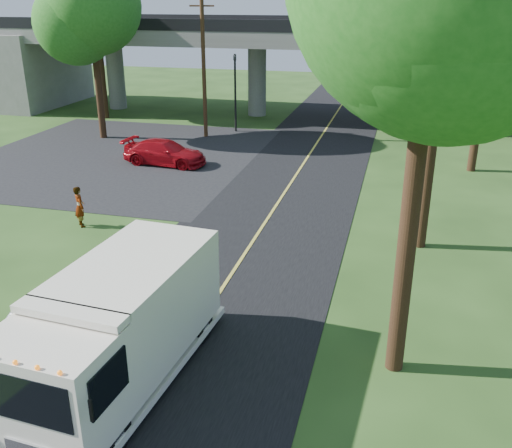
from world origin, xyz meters
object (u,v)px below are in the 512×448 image
(tree_right_far, at_px, (500,7))
(silver_sedan, at_px, (49,332))
(tree_left_lot, at_px, (93,11))
(red_sedan, at_px, (165,152))
(step_van, at_px, (119,325))
(traffic_signal, at_px, (235,85))
(tree_left_far, at_px, (98,15))
(pedestrian, at_px, (80,207))
(utility_pole, at_px, (204,66))

(tree_right_far, distance_m, silver_sedan, 25.21)
(tree_left_lot, height_order, silver_sedan, tree_left_lot)
(red_sedan, xyz_separation_m, silver_sedan, (4.29, -17.80, 0.08))
(tree_right_far, relative_size, step_van, 1.53)
(tree_right_far, distance_m, tree_left_lot, 23.09)
(tree_right_far, distance_m, step_van, 24.32)
(traffic_signal, relative_size, tree_right_far, 0.47)
(red_sedan, bearing_deg, traffic_signal, -4.96)
(tree_left_lot, bearing_deg, tree_left_far, 116.57)
(tree_right_far, bearing_deg, pedestrian, -143.35)
(step_van, bearing_deg, tree_left_lot, 123.63)
(red_sedan, relative_size, silver_sedan, 1.02)
(utility_pole, relative_size, tree_left_lot, 0.86)
(utility_pole, height_order, pedestrian, utility_pole)
(tree_right_far, bearing_deg, tree_left_lot, 175.03)
(tree_left_lot, relative_size, red_sedan, 2.24)
(traffic_signal, height_order, silver_sedan, traffic_signal)
(tree_left_far, bearing_deg, utility_pole, -22.43)
(tree_right_far, height_order, pedestrian, tree_right_far)
(tree_left_lot, height_order, tree_left_far, tree_left_lot)
(tree_left_far, relative_size, silver_sedan, 2.14)
(step_van, bearing_deg, tree_right_far, 68.82)
(silver_sedan, relative_size, pedestrian, 2.73)
(traffic_signal, distance_m, utility_pole, 2.86)
(tree_left_lot, distance_m, red_sedan, 10.72)
(utility_pole, relative_size, red_sedan, 1.92)
(red_sedan, bearing_deg, pedestrian, -173.91)
(step_van, xyz_separation_m, silver_sedan, (-2.30, 0.47, -0.83))
(traffic_signal, bearing_deg, pedestrian, -93.81)
(pedestrian, bearing_deg, tree_right_far, -99.79)
(tree_right_far, distance_m, pedestrian, 21.79)
(tree_right_far, bearing_deg, step_van, -115.61)
(tree_left_far, bearing_deg, red_sedan, -49.26)
(step_van, height_order, pedestrian, step_van)
(silver_sedan, bearing_deg, step_van, -10.77)
(silver_sedan, bearing_deg, red_sedan, 104.41)
(tree_left_lot, relative_size, tree_left_far, 1.06)
(tree_left_far, distance_m, pedestrian, 23.33)
(utility_pole, distance_m, step_van, 26.26)
(traffic_signal, bearing_deg, utility_pole, -126.87)
(pedestrian, bearing_deg, red_sedan, -44.83)
(traffic_signal, relative_size, step_van, 0.73)
(utility_pole, height_order, tree_left_lot, tree_left_lot)
(tree_left_lot, bearing_deg, red_sedan, -37.30)
(red_sedan, bearing_deg, tree_left_far, 45.22)
(utility_pole, relative_size, tree_right_far, 0.82)
(traffic_signal, height_order, red_sedan, traffic_signal)
(tree_right_far, height_order, tree_left_lot, tree_right_far)
(traffic_signal, xyz_separation_m, tree_right_far, (15.21, -6.16, 5.10))
(step_van, height_order, silver_sedan, step_van)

